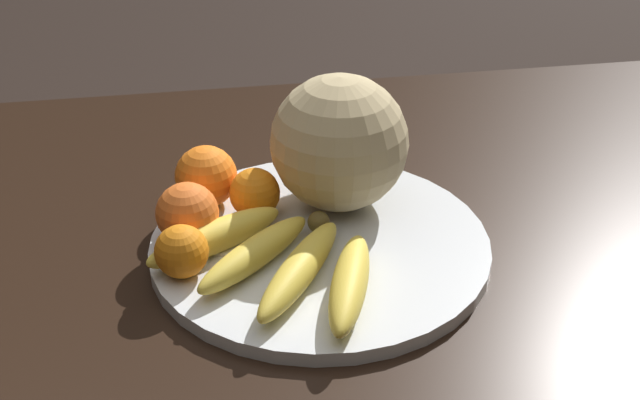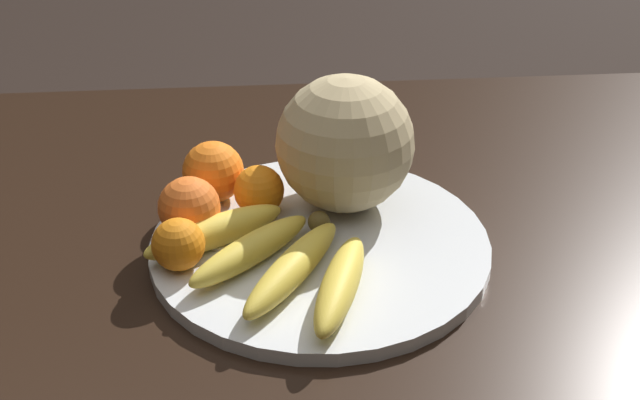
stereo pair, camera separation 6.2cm
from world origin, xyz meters
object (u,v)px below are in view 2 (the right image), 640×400
at_px(fruit_bowl, 320,243).
at_px(orange_front_left, 189,209).
at_px(orange_front_right, 178,244).
at_px(orange_mid_center, 259,190).
at_px(kitchen_table, 372,295).
at_px(banana_bunch, 274,257).
at_px(produce_tag, 227,243).
at_px(melon, 345,144).
at_px(orange_back_left, 213,172).

relative_size(fruit_bowl, orange_front_left, 5.47).
distance_m(orange_front_right, orange_mid_center, 0.14).
xyz_separation_m(kitchen_table, fruit_bowl, (-0.07, -0.02, 0.10)).
relative_size(banana_bunch, orange_mid_center, 4.23).
distance_m(orange_front_left, orange_front_right, 0.06).
relative_size(orange_front_right, orange_mid_center, 0.95).
bearing_deg(orange_mid_center, kitchen_table, -16.80).
relative_size(banana_bunch, orange_front_right, 4.47).
bearing_deg(orange_front_right, produce_tag, 38.25).
bearing_deg(kitchen_table, melon, 120.94).
relative_size(melon, orange_front_right, 2.87).
bearing_deg(orange_front_left, melon, 17.10).
distance_m(banana_bunch, orange_front_left, 0.12).
distance_m(kitchen_table, orange_front_right, 0.27).
xyz_separation_m(kitchen_table, melon, (-0.03, 0.05, 0.19)).
relative_size(melon, banana_bunch, 0.64).
relative_size(orange_front_left, produce_tag, 0.72).
height_order(orange_front_left, orange_back_left, orange_back_left).
distance_m(orange_front_right, orange_back_left, 0.14).
bearing_deg(orange_back_left, orange_mid_center, -34.18).
bearing_deg(fruit_bowl, melon, 63.90).
distance_m(fruit_bowl, melon, 0.12).
bearing_deg(banana_bunch, produce_tag, -96.60).
bearing_deg(orange_back_left, banana_bunch, -66.54).
xyz_separation_m(fruit_bowl, orange_front_left, (-0.15, 0.02, 0.04)).
xyz_separation_m(fruit_bowl, orange_back_left, (-0.12, 0.10, 0.04)).
bearing_deg(melon, kitchen_table, -59.06).
height_order(orange_back_left, produce_tag, orange_back_left).
xyz_separation_m(banana_bunch, orange_back_left, (-0.07, 0.16, 0.02)).
relative_size(fruit_bowl, orange_back_left, 5.14).
bearing_deg(orange_back_left, melon, -9.20).
bearing_deg(kitchen_table, orange_front_right, -164.02).
height_order(orange_front_right, orange_mid_center, orange_mid_center).
bearing_deg(banana_bunch, fruit_bowl, 177.75).
height_order(banana_bunch, orange_front_left, orange_front_left).
height_order(kitchen_table, orange_mid_center, orange_mid_center).
bearing_deg(fruit_bowl, orange_front_left, 173.49).
height_order(kitchen_table, orange_front_left, orange_front_left).
height_order(fruit_bowl, banana_bunch, banana_bunch).
height_order(fruit_bowl, orange_front_left, orange_front_left).
bearing_deg(fruit_bowl, produce_tag, -177.55).
bearing_deg(banana_bunch, melon, -174.21).
height_order(banana_bunch, orange_back_left, orange_back_left).
relative_size(orange_front_left, orange_front_right, 1.24).
xyz_separation_m(orange_front_left, orange_mid_center, (0.08, 0.04, -0.01)).
bearing_deg(orange_front_right, orange_front_left, 82.35).
height_order(fruit_bowl, produce_tag, produce_tag).
distance_m(melon, orange_front_left, 0.20).
xyz_separation_m(fruit_bowl, melon, (0.04, 0.07, 0.09)).
xyz_separation_m(banana_bunch, orange_front_right, (-0.10, 0.02, 0.01)).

